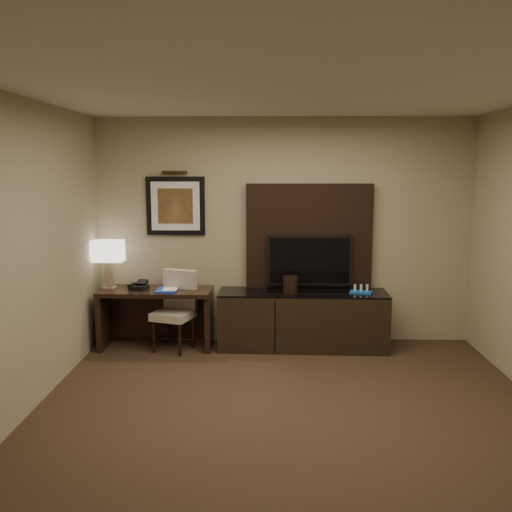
{
  "coord_description": "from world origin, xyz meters",
  "views": [
    {
      "loc": [
        -0.19,
        -4.34,
        2.1
      ],
      "look_at": [
        -0.32,
        1.8,
        1.15
      ],
      "focal_mm": 40.0,
      "sensor_mm": 36.0,
      "label": 1
    }
  ],
  "objects_px": {
    "ice_bucket": "(290,284)",
    "desk_phone": "(139,285)",
    "desk": "(157,318)",
    "water_bottle": "(188,281)",
    "minibar_tray": "(361,289)",
    "desk_chair": "(173,314)",
    "table_lamp": "(109,263)",
    "credenza": "(303,320)",
    "tv": "(309,260)"
  },
  "relations": [
    {
      "from": "desk",
      "to": "minibar_tray",
      "type": "relative_size",
      "value": 5.26
    },
    {
      "from": "ice_bucket",
      "to": "desk_phone",
      "type": "bearing_deg",
      "value": 179.43
    },
    {
      "from": "desk",
      "to": "ice_bucket",
      "type": "xyz_separation_m",
      "value": [
        1.57,
        -0.04,
        0.42
      ]
    },
    {
      "from": "credenza",
      "to": "desk_phone",
      "type": "relative_size",
      "value": 10.11
    },
    {
      "from": "minibar_tray",
      "to": "table_lamp",
      "type": "bearing_deg",
      "value": 178.31
    },
    {
      "from": "ice_bucket",
      "to": "desk",
      "type": "bearing_deg",
      "value": 178.69
    },
    {
      "from": "credenza",
      "to": "desk_phone",
      "type": "bearing_deg",
      "value": -177.86
    },
    {
      "from": "credenza",
      "to": "minibar_tray",
      "type": "distance_m",
      "value": 0.77
    },
    {
      "from": "desk_chair",
      "to": "desk_phone",
      "type": "xyz_separation_m",
      "value": [
        -0.41,
        0.1,
        0.32
      ]
    },
    {
      "from": "credenza",
      "to": "water_bottle",
      "type": "xyz_separation_m",
      "value": [
        -1.35,
        0.05,
        0.45
      ]
    },
    {
      "from": "ice_bucket",
      "to": "credenza",
      "type": "bearing_deg",
      "value": 13.43
    },
    {
      "from": "desk_phone",
      "to": "water_bottle",
      "type": "xyz_separation_m",
      "value": [
        0.57,
        0.07,
        0.04
      ]
    },
    {
      "from": "table_lamp",
      "to": "water_bottle",
      "type": "height_order",
      "value": "table_lamp"
    },
    {
      "from": "desk",
      "to": "desk_chair",
      "type": "relative_size",
      "value": 1.51
    },
    {
      "from": "credenza",
      "to": "desk_chair",
      "type": "height_order",
      "value": "desk_chair"
    },
    {
      "from": "desk",
      "to": "desk_phone",
      "type": "height_order",
      "value": "desk_phone"
    },
    {
      "from": "ice_bucket",
      "to": "tv",
      "type": "bearing_deg",
      "value": 44.33
    },
    {
      "from": "desk",
      "to": "desk_phone",
      "type": "xyz_separation_m",
      "value": [
        -0.19,
        -0.02,
        0.4
      ]
    },
    {
      "from": "table_lamp",
      "to": "credenza",
      "type": "bearing_deg",
      "value": -1.22
    },
    {
      "from": "desk",
      "to": "desk_phone",
      "type": "distance_m",
      "value": 0.44
    },
    {
      "from": "desk_chair",
      "to": "table_lamp",
      "type": "distance_m",
      "value": 0.98
    },
    {
      "from": "desk",
      "to": "water_bottle",
      "type": "relative_size",
      "value": 7.11
    },
    {
      "from": "ice_bucket",
      "to": "minibar_tray",
      "type": "height_order",
      "value": "ice_bucket"
    },
    {
      "from": "desk_chair",
      "to": "ice_bucket",
      "type": "relative_size",
      "value": 4.47
    },
    {
      "from": "desk",
      "to": "desk_phone",
      "type": "bearing_deg",
      "value": -173.25
    },
    {
      "from": "credenza",
      "to": "tv",
      "type": "distance_m",
      "value": 0.71
    },
    {
      "from": "water_bottle",
      "to": "minibar_tray",
      "type": "relative_size",
      "value": 0.74
    },
    {
      "from": "tv",
      "to": "desk_chair",
      "type": "relative_size",
      "value": 1.16
    },
    {
      "from": "desk_chair",
      "to": "table_lamp",
      "type": "relative_size",
      "value": 1.4
    },
    {
      "from": "desk_chair",
      "to": "minibar_tray",
      "type": "height_order",
      "value": "desk_chair"
    },
    {
      "from": "desk_phone",
      "to": "minibar_tray",
      "type": "bearing_deg",
      "value": 12.18
    },
    {
      "from": "desk",
      "to": "water_bottle",
      "type": "bearing_deg",
      "value": 9.33
    },
    {
      "from": "tv",
      "to": "desk_chair",
      "type": "height_order",
      "value": "tv"
    },
    {
      "from": "table_lamp",
      "to": "desk_phone",
      "type": "xyz_separation_m",
      "value": [
        0.36,
        -0.07,
        -0.26
      ]
    },
    {
      "from": "table_lamp",
      "to": "minibar_tray",
      "type": "height_order",
      "value": "table_lamp"
    },
    {
      "from": "desk_chair",
      "to": "water_bottle",
      "type": "relative_size",
      "value": 4.71
    },
    {
      "from": "tv",
      "to": "minibar_tray",
      "type": "relative_size",
      "value": 4.04
    },
    {
      "from": "water_bottle",
      "to": "tv",
      "type": "bearing_deg",
      "value": 5.53
    },
    {
      "from": "desk_phone",
      "to": "tv",
      "type": "bearing_deg",
      "value": 18.59
    },
    {
      "from": "table_lamp",
      "to": "minibar_tray",
      "type": "bearing_deg",
      "value": -1.69
    },
    {
      "from": "desk_chair",
      "to": "ice_bucket",
      "type": "distance_m",
      "value": 1.4
    },
    {
      "from": "credenza",
      "to": "water_bottle",
      "type": "bearing_deg",
      "value": 179.39
    },
    {
      "from": "water_bottle",
      "to": "minibar_tray",
      "type": "bearing_deg",
      "value": -2.57
    },
    {
      "from": "desk_chair",
      "to": "desk_phone",
      "type": "relative_size",
      "value": 4.45
    },
    {
      "from": "desk_phone",
      "to": "minibar_tray",
      "type": "height_order",
      "value": "desk_phone"
    },
    {
      "from": "desk_phone",
      "to": "table_lamp",
      "type": "bearing_deg",
      "value": -177.77
    },
    {
      "from": "credenza",
      "to": "ice_bucket",
      "type": "relative_size",
      "value": 10.15
    },
    {
      "from": "desk_chair",
      "to": "ice_bucket",
      "type": "xyz_separation_m",
      "value": [
        1.35,
        0.09,
        0.34
      ]
    },
    {
      "from": "desk",
      "to": "ice_bucket",
      "type": "height_order",
      "value": "ice_bucket"
    },
    {
      "from": "desk_phone",
      "to": "water_bottle",
      "type": "distance_m",
      "value": 0.57
    }
  ]
}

